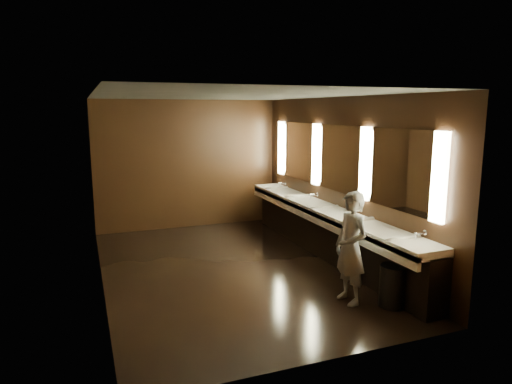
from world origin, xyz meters
The scene contains 10 objects.
floor centered at (0.00, 0.00, 0.00)m, with size 6.00×6.00×0.00m, color black.
ceiling centered at (0.00, 0.00, 2.80)m, with size 4.00×6.00×0.02m, color #2D2D2B.
wall_back centered at (0.00, 3.00, 1.40)m, with size 4.00×0.02×2.80m, color black.
wall_front centered at (0.00, -3.00, 1.40)m, with size 4.00×0.02×2.80m, color black.
wall_left centered at (-2.00, 0.00, 1.40)m, with size 0.02×6.00×2.80m, color black.
wall_right centered at (2.00, 0.00, 1.40)m, with size 0.02×6.00×2.80m, color black.
sink_counter centered at (1.79, 0.00, 0.50)m, with size 0.55×5.40×1.01m.
mirror_band centered at (1.98, 0.00, 1.75)m, with size 0.06×5.03×1.15m.
person centered at (1.11, -1.81, 0.77)m, with size 0.56×0.37×1.53m, color #7F9EBD.
trash_bin centered at (1.58, -2.12, 0.28)m, with size 0.36×0.36×0.56m, color black.
Camera 1 is at (-2.18, -6.82, 2.58)m, focal length 32.00 mm.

